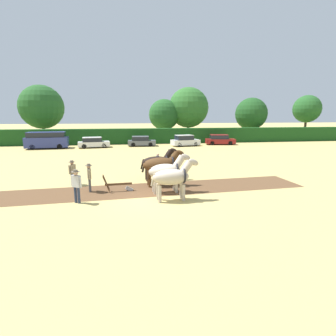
# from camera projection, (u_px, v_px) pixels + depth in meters

# --- Properties ---
(ground_plane) EXTENTS (240.00, 240.00, 0.00)m
(ground_plane) POSITION_uv_depth(u_px,v_px,m) (158.00, 199.00, 14.42)
(ground_plane) COLOR tan
(plowed_furrow_strip) EXTENTS (25.80, 4.74, 0.01)m
(plowed_furrow_strip) POSITION_uv_depth(u_px,v_px,m) (99.00, 192.00, 15.56)
(plowed_furrow_strip) COLOR brown
(plowed_furrow_strip) RESTS_ON ground
(hedgerow) EXTENTS (77.47, 1.79, 2.35)m
(hedgerow) POSITION_uv_depth(u_px,v_px,m) (138.00, 136.00, 41.37)
(hedgerow) COLOR #194719
(hedgerow) RESTS_ON ground
(tree_far_left) EXTENTS (7.20, 7.20, 9.33)m
(tree_far_left) POSITION_uv_depth(u_px,v_px,m) (42.00, 107.00, 43.53)
(tree_far_left) COLOR #4C3823
(tree_far_left) RESTS_ON ground
(tree_left) EXTENTS (5.50, 5.50, 7.24)m
(tree_left) POSITION_uv_depth(u_px,v_px,m) (164.00, 115.00, 47.28)
(tree_left) COLOR #423323
(tree_left) RESTS_ON ground
(tree_center_left) EXTENTS (7.31, 7.31, 9.41)m
(tree_center_left) POSITION_uv_depth(u_px,v_px,m) (188.00, 108.00, 48.14)
(tree_center_left) COLOR #4C3823
(tree_center_left) RESTS_ON ground
(tree_center) EXTENTS (5.77, 5.77, 7.52)m
(tree_center) POSITION_uv_depth(u_px,v_px,m) (251.00, 114.00, 47.83)
(tree_center) COLOR brown
(tree_center) RESTS_ON ground
(tree_center_right) EXTENTS (5.07, 5.07, 8.08)m
(tree_center_right) POSITION_uv_depth(u_px,v_px,m) (307.00, 109.00, 49.15)
(tree_center_right) COLOR #423323
(tree_center_right) RESTS_ON ground
(draft_horse_lead_left) EXTENTS (2.68, 1.01, 2.32)m
(draft_horse_lead_left) POSITION_uv_depth(u_px,v_px,m) (173.00, 177.00, 13.93)
(draft_horse_lead_left) COLOR #B2A38E
(draft_horse_lead_left) RESTS_ON ground
(draft_horse_lead_right) EXTENTS (2.68, 1.07, 2.36)m
(draft_horse_lead_right) POSITION_uv_depth(u_px,v_px,m) (167.00, 171.00, 15.40)
(draft_horse_lead_right) COLOR #B2A38E
(draft_horse_lead_right) RESTS_ON ground
(draft_horse_trail_left) EXTENTS (2.87, 1.13, 2.37)m
(draft_horse_trail_left) POSITION_uv_depth(u_px,v_px,m) (162.00, 165.00, 16.85)
(draft_horse_trail_left) COLOR #513319
(draft_horse_trail_left) RESTS_ON ground
(draft_horse_trail_right) EXTENTS (2.73, 1.02, 2.30)m
(draft_horse_trail_right) POSITION_uv_depth(u_px,v_px,m) (158.00, 162.00, 18.34)
(draft_horse_trail_right) COLOR black
(draft_horse_trail_right) RESTS_ON ground
(plow) EXTENTS (1.82, 0.48, 1.13)m
(plow) POSITION_uv_depth(u_px,v_px,m) (121.00, 186.00, 15.77)
(plow) COLOR #4C331E
(plow) RESTS_ON ground
(farmer_at_plow) EXTENTS (0.43, 0.65, 1.71)m
(farmer_at_plow) POSITION_uv_depth(u_px,v_px,m) (89.00, 175.00, 15.53)
(farmer_at_plow) COLOR #4C4C4C
(farmer_at_plow) RESTS_ON ground
(farmer_beside_team) EXTENTS (0.22, 0.64, 1.58)m
(farmer_beside_team) POSITION_uv_depth(u_px,v_px,m) (158.00, 162.00, 20.44)
(farmer_beside_team) COLOR #4C4C4C
(farmer_beside_team) RESTS_ON ground
(farmer_onlooker_left) EXTENTS (0.58, 0.46, 1.78)m
(farmer_onlooker_left) POSITION_uv_depth(u_px,v_px,m) (76.00, 183.00, 13.52)
(farmer_onlooker_left) COLOR #28334C
(farmer_onlooker_left) RESTS_ON ground
(farmer_onlooker_right) EXTENTS (0.41, 0.58, 1.64)m
(farmer_onlooker_right) POSITION_uv_depth(u_px,v_px,m) (72.00, 171.00, 17.02)
(farmer_onlooker_right) COLOR #4C4C4C
(farmer_onlooker_right) RESTS_ON ground
(parked_van) EXTENTS (5.54, 2.51, 2.24)m
(parked_van) POSITION_uv_depth(u_px,v_px,m) (47.00, 140.00, 35.23)
(parked_van) COLOR navy
(parked_van) RESTS_ON ground
(parked_car_left) EXTENTS (4.44, 2.40, 1.46)m
(parked_car_left) POSITION_uv_depth(u_px,v_px,m) (93.00, 143.00, 36.33)
(parked_car_left) COLOR silver
(parked_car_left) RESTS_ON ground
(parked_car_center_left) EXTENTS (4.06, 2.03, 1.44)m
(parked_car_center_left) POSITION_uv_depth(u_px,v_px,m) (141.00, 141.00, 38.12)
(parked_car_center_left) COLOR #565B66
(parked_car_center_left) RESTS_ON ground
(parked_car_center) EXTENTS (4.31, 2.54, 1.60)m
(parked_car_center) POSITION_uv_depth(u_px,v_px,m) (185.00, 141.00, 38.23)
(parked_car_center) COLOR silver
(parked_car_center) RESTS_ON ground
(parked_car_center_right) EXTENTS (4.60, 2.42, 1.52)m
(parked_car_center_right) POSITION_uv_depth(u_px,v_px,m) (220.00, 140.00, 39.98)
(parked_car_center_right) COLOR maroon
(parked_car_center_right) RESTS_ON ground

